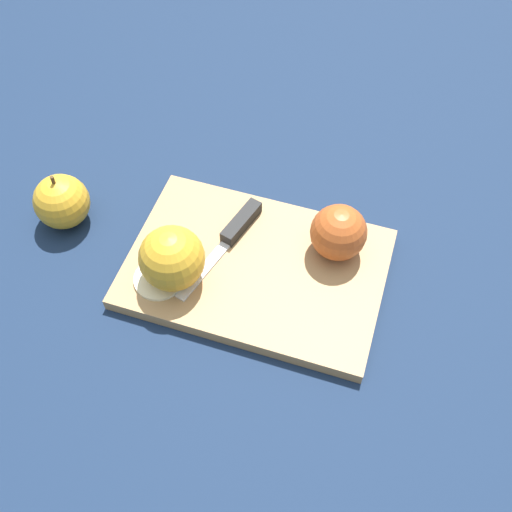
# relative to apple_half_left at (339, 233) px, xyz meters

# --- Properties ---
(ground_plane) EXTENTS (4.00, 4.00, 0.00)m
(ground_plane) POSITION_rel_apple_half_left_xyz_m (0.09, 0.06, -0.06)
(ground_plane) COLOR #14233D
(cutting_board) EXTENTS (0.34, 0.24, 0.02)m
(cutting_board) POSITION_rel_apple_half_left_xyz_m (0.09, 0.06, -0.05)
(cutting_board) COLOR #A37A4C
(cutting_board) RESTS_ON ground_plane
(apple_half_left) EXTENTS (0.08, 0.08, 0.08)m
(apple_half_left) POSITION_rel_apple_half_left_xyz_m (0.00, 0.00, 0.00)
(apple_half_left) COLOR #AD4C1E
(apple_half_left) RESTS_ON cutting_board
(apple_half_right) EXTENTS (0.08, 0.08, 0.08)m
(apple_half_right) POSITION_rel_apple_half_left_xyz_m (0.19, 0.11, 0.00)
(apple_half_right) COLOR gold
(apple_half_right) RESTS_ON cutting_board
(knife) EXTENTS (0.06, 0.18, 0.02)m
(knife) POSITION_rel_apple_half_left_xyz_m (0.14, 0.02, -0.03)
(knife) COLOR silver
(knife) RESTS_ON cutting_board
(apple_slice) EXTENTS (0.07, 0.07, 0.00)m
(apple_slice) POSITION_rel_apple_half_left_xyz_m (0.21, 0.12, -0.04)
(apple_slice) COLOR beige
(apple_slice) RESTS_ON cutting_board
(apple_whole) EXTENTS (0.08, 0.08, 0.09)m
(apple_whole) POSITION_rel_apple_half_left_xyz_m (0.38, 0.06, -0.02)
(apple_whole) COLOR gold
(apple_whole) RESTS_ON ground_plane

